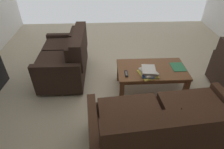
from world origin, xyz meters
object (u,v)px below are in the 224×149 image
Objects in this scene: sofa_main at (166,129)px; coffee_table at (151,72)px; book_stack at (148,72)px; loveseat_near at (66,59)px; loose_magazine at (178,67)px; tv_remote at (126,74)px.

sofa_main is 1.16m from coffee_table.
book_stack reaches higher than coffee_table.
loveseat_near reaches higher than loose_magazine.
tv_remote is at bearing -4.21° from book_stack.
coffee_table is 4.29× the size of loose_magazine.
coffee_table is 0.46m from tv_remote.
tv_remote is at bearing 150.19° from loveseat_near.
sofa_main is 2.12m from loveseat_near.
tv_remote is at bearing -71.30° from sofa_main.
sofa_main is 1.00m from book_stack.
coffee_table is 6.95× the size of tv_remote.
book_stack reaches higher than loose_magazine.
sofa_main reaches higher than loveseat_near.
tv_remote is 0.89m from loose_magazine.
book_stack is at bearing 155.79° from loveseat_near.
coffee_table is at bearing 2.13° from loose_magazine.
sofa_main reaches higher than book_stack.
loose_magazine is (-0.44, -0.03, 0.07)m from coffee_table.
sofa_main is 1.08m from tv_remote.
loose_magazine is at bearing -161.28° from book_stack.
loveseat_near is at bearing -29.81° from tv_remote.
tv_remote is (0.34, -0.02, -0.04)m from book_stack.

